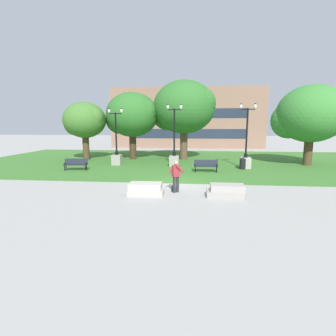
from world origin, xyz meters
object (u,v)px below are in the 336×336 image
at_px(lamp_post_center, 174,154).
at_px(concrete_block_center, 146,189).
at_px(person_skateboarder, 176,175).
at_px(park_bench_near_right, 206,165).
at_px(lamp_post_right, 246,155).
at_px(park_bench_near_left, 76,164).
at_px(lamp_post_left, 117,154).
at_px(concrete_block_left, 226,191).
at_px(trash_bin, 243,163).
at_px(skateboard, 173,189).

bearing_deg(lamp_post_center, concrete_block_center, -94.42).
distance_m(concrete_block_center, person_skateboarder, 1.78).
xyz_separation_m(person_skateboarder, park_bench_near_right, (1.85, 6.26, -0.43)).
xyz_separation_m(park_bench_near_right, lamp_post_right, (3.29, 1.93, 0.54)).
distance_m(park_bench_near_left, lamp_post_right, 13.66).
relative_size(park_bench_near_left, lamp_post_left, 0.37).
relative_size(concrete_block_left, trash_bin, 1.92).
xyz_separation_m(concrete_block_left, lamp_post_right, (2.60, 8.83, 0.77)).
distance_m(concrete_block_center, lamp_post_center, 9.57).
bearing_deg(lamp_post_left, person_skateboarder, -56.66).
bearing_deg(lamp_post_left, park_bench_near_left, -129.14).
relative_size(concrete_block_center, lamp_post_right, 0.34).
height_order(concrete_block_center, lamp_post_right, lamp_post_right).
xyz_separation_m(lamp_post_left, trash_bin, (10.75, -1.22, -0.53)).
bearing_deg(skateboard, lamp_post_left, 123.95).
relative_size(person_skateboarder, park_bench_near_left, 0.92).
bearing_deg(park_bench_near_right, concrete_block_left, -84.22).
bearing_deg(person_skateboarder, trash_bin, 57.94).
bearing_deg(lamp_post_center, concrete_block_left, -70.65).
relative_size(concrete_block_left, lamp_post_right, 0.35).
bearing_deg(lamp_post_center, park_bench_near_left, -159.58).
bearing_deg(park_bench_near_right, lamp_post_left, 160.77).
xyz_separation_m(person_skateboarder, lamp_post_center, (-0.76, 8.80, 0.11)).
xyz_separation_m(concrete_block_left, park_bench_near_right, (-0.70, 6.90, 0.23)).
height_order(park_bench_near_right, trash_bin, trash_bin).
relative_size(park_bench_near_left, park_bench_near_right, 1.02).
xyz_separation_m(concrete_block_center, trash_bin, (6.35, 8.46, 0.20)).
xyz_separation_m(lamp_post_right, lamp_post_center, (-5.91, 0.61, 0.01)).
height_order(person_skateboarder, lamp_post_right, lamp_post_right).
bearing_deg(person_skateboarder, lamp_post_left, 123.34).
distance_m(concrete_block_left, lamp_post_center, 10.03).
bearing_deg(park_bench_near_left, skateboard, -34.10).
xyz_separation_m(person_skateboarder, lamp_post_right, (5.15, 8.19, 0.11)).
distance_m(lamp_post_right, lamp_post_left, 11.07).
bearing_deg(skateboard, lamp_post_right, 55.42).
bearing_deg(concrete_block_center, skateboard, 41.72).
height_order(person_skateboarder, lamp_post_center, lamp_post_center).
height_order(lamp_post_center, lamp_post_left, lamp_post_center).
relative_size(park_bench_near_left, trash_bin, 1.93).
xyz_separation_m(concrete_block_center, lamp_post_right, (6.64, 8.90, 0.77)).
relative_size(concrete_block_left, person_skateboarder, 1.08).
bearing_deg(person_skateboarder, concrete_block_center, -154.54).
relative_size(lamp_post_right, lamp_post_left, 1.05).
bearing_deg(park_bench_near_left, concrete_block_center, -44.43).
bearing_deg(person_skateboarder, concrete_block_left, -14.09).
relative_size(person_skateboarder, trash_bin, 1.78).
bearing_deg(park_bench_near_left, trash_bin, 7.63).
height_order(concrete_block_left, park_bench_near_left, park_bench_near_left).
xyz_separation_m(concrete_block_center, concrete_block_left, (4.05, 0.07, 0.00)).
bearing_deg(concrete_block_center, lamp_post_left, 114.46).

